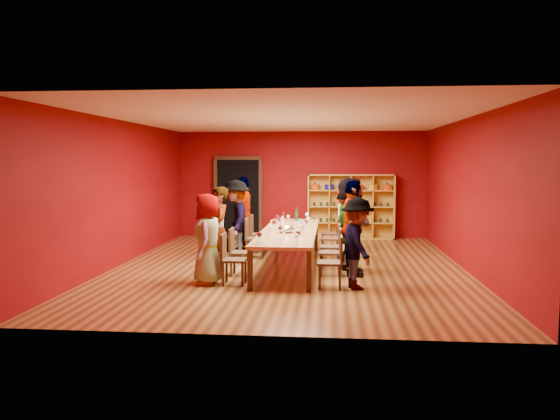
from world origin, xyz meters
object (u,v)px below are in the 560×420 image
at_px(person_left_1, 219,231).
at_px(chair_person_left_3, 252,236).
at_px(chair_person_right_4, 333,231).
at_px(person_right_0, 357,243).
at_px(person_right_4, 344,220).
at_px(person_right_1, 352,228).
at_px(chair_person_left_4, 256,232).
at_px(spittoon_bowl, 286,229).
at_px(chair_person_right_2, 334,244).
at_px(person_left_4, 243,215).
at_px(tasting_table, 289,233).
at_px(person_right_2, 350,223).
at_px(chair_person_left_1, 237,249).
at_px(chair_person_right_1, 334,249).
at_px(person_left_0, 208,239).
at_px(chair_person_left_0, 230,256).
at_px(wine_bottle, 297,215).
at_px(chair_person_right_3, 334,236).
at_px(person_right_3, 346,222).
at_px(person_left_3, 236,219).
at_px(shelving_unit, 351,203).
at_px(chair_person_right_0, 335,259).

bearing_deg(person_left_1, chair_person_left_3, 152.11).
bearing_deg(chair_person_right_4, person_right_0, -84.41).
bearing_deg(person_right_4, person_right_1, 178.49).
distance_m(person_right_0, chair_person_right_4, 3.88).
xyz_separation_m(chair_person_left_4, spittoon_bowl, (0.88, -2.07, 0.33)).
xyz_separation_m(chair_person_right_2, chair_person_right_4, (0.00, 2.09, 0.00)).
bearing_deg(person_left_4, person_right_4, 101.15).
bearing_deg(tasting_table, chair_person_left_3, 133.67).
bearing_deg(person_right_2, chair_person_left_1, 106.25).
bearing_deg(person_right_2, person_left_1, 103.37).
height_order(chair_person_left_3, person_right_0, person_right_0).
bearing_deg(chair_person_right_1, chair_person_right_4, 90.00).
xyz_separation_m(chair_person_left_1, chair_person_right_1, (1.82, 0.15, 0.00)).
xyz_separation_m(tasting_table, person_right_4, (1.15, 2.00, 0.06)).
height_order(person_left_0, chair_person_left_3, person_left_0).
bearing_deg(tasting_table, person_right_4, 60.04).
height_order(chair_person_left_0, person_right_2, person_right_2).
height_order(chair_person_right_2, wine_bottle, wine_bottle).
relative_size(chair_person_right_1, chair_person_right_3, 1.00).
height_order(person_left_4, person_right_0, person_left_4).
bearing_deg(chair_person_left_3, chair_person_right_4, 29.91).
bearing_deg(person_left_4, person_right_3, 79.87).
bearing_deg(person_left_1, person_right_4, 123.25).
bearing_deg(person_left_1, spittoon_bowl, 96.70).
bearing_deg(chair_person_left_4, chair_person_right_2, -43.97).
xyz_separation_m(person_left_0, person_left_1, (0.04, 0.78, 0.04)).
distance_m(person_left_4, spittoon_bowl, 2.38).
xyz_separation_m(person_left_0, chair_person_right_2, (2.21, 1.65, -0.30)).
distance_m(person_left_3, chair_person_right_2, 2.44).
bearing_deg(person_right_4, chair_person_right_4, 86.65).
xyz_separation_m(person_left_4, chair_person_right_1, (2.12, -2.47, -0.40)).
bearing_deg(person_left_1, chair_person_right_4, 126.19).
relative_size(chair_person_left_0, person_right_1, 0.50).
bearing_deg(person_left_3, chair_person_right_1, 39.20).
xyz_separation_m(shelving_unit, chair_person_right_0, (-0.49, -6.17, -0.49)).
relative_size(person_left_1, wine_bottle, 5.10).
xyz_separation_m(person_right_1, chair_person_right_2, (-0.33, 0.71, -0.40)).
height_order(chair_person_left_0, chair_person_right_2, same).
height_order(person_right_3, person_right_4, person_right_3).
relative_size(tasting_table, chair_person_left_4, 5.06).
bearing_deg(person_left_4, chair_person_left_3, 26.00).
relative_size(tasting_table, chair_person_left_1, 5.06).
bearing_deg(shelving_unit, chair_person_left_1, -113.64).
height_order(chair_person_right_1, person_right_2, person_right_2).
height_order(chair_person_left_4, person_right_4, person_right_4).
height_order(person_right_2, spittoon_bowl, person_right_2).
distance_m(chair_person_right_1, chair_person_right_2, 0.71).
bearing_deg(chair_person_right_3, spittoon_bowl, -122.15).
bearing_deg(tasting_table, person_left_0, -126.86).
distance_m(tasting_table, person_right_2, 1.24).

